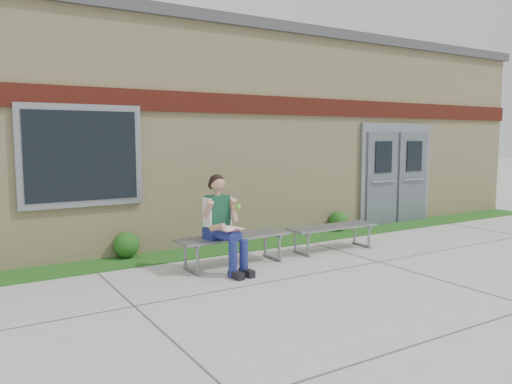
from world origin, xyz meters
TOP-DOWN VIEW (x-y plane):
  - ground at (0.00, 0.00)m, footprint 80.00×80.00m
  - grass_strip at (0.00, 2.60)m, footprint 16.00×0.80m
  - school_building at (-0.00, 5.99)m, footprint 16.20×6.22m
  - bench_left at (-1.08, 1.54)m, footprint 1.85×0.56m
  - bench_right at (0.92, 1.54)m, footprint 1.70×0.50m
  - girl at (-1.37, 1.32)m, footprint 0.55×0.89m
  - shrub_mid at (-2.37, 2.85)m, footprint 0.42×0.42m
  - shrub_east at (2.19, 2.85)m, footprint 0.40×0.40m

SIDE VIEW (x-z plane):
  - ground at x=0.00m, z-range 0.00..0.00m
  - grass_strip at x=0.00m, z-range 0.00..0.02m
  - shrub_east at x=2.19m, z-range 0.02..0.42m
  - shrub_mid at x=-2.37m, z-range 0.02..0.44m
  - bench_right at x=0.92m, z-range 0.12..0.56m
  - bench_left at x=-1.08m, z-range 0.13..0.60m
  - girl at x=-1.37m, z-range 0.03..1.47m
  - school_building at x=0.00m, z-range 0.00..4.20m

